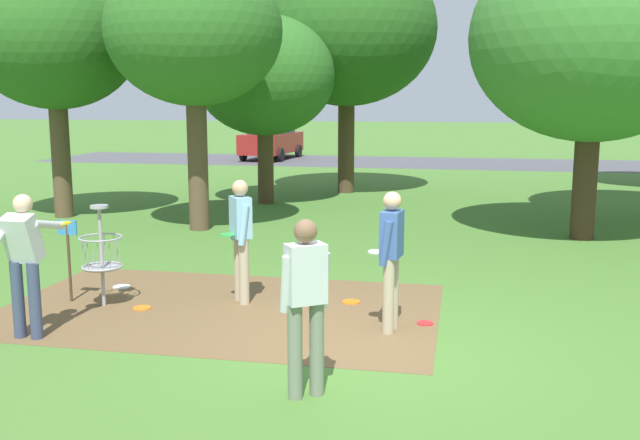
# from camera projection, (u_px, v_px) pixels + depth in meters

# --- Properties ---
(ground_plane) EXTENTS (160.00, 160.00, 0.00)m
(ground_plane) POSITION_uv_depth(u_px,v_px,m) (367.00, 347.00, 8.15)
(ground_plane) COLOR #47752D
(dirt_tee_pad) EXTENTS (5.83, 3.63, 0.01)m
(dirt_tee_pad) POSITION_uv_depth(u_px,v_px,m) (220.00, 308.00, 9.62)
(dirt_tee_pad) COLOR brown
(dirt_tee_pad) RESTS_ON ground
(disc_golf_basket) EXTENTS (0.98, 0.58, 1.39)m
(disc_golf_basket) POSITION_uv_depth(u_px,v_px,m) (98.00, 251.00, 9.66)
(disc_golf_basket) COLOR #9E9EA3
(disc_golf_basket) RESTS_ON ground
(player_foreground_watching) EXTENTS (0.49, 1.10, 1.71)m
(player_foreground_watching) POSITION_uv_depth(u_px,v_px,m) (24.00, 256.00, 8.30)
(player_foreground_watching) COLOR #384260
(player_foreground_watching) RESTS_ON ground
(player_throwing) EXTENTS (0.48, 0.45, 1.71)m
(player_throwing) POSITION_uv_depth(u_px,v_px,m) (306.00, 298.00, 6.63)
(player_throwing) COLOR slate
(player_throwing) RESTS_ON ground
(player_waiting_left) EXTENTS (0.45, 0.48, 1.71)m
(player_waiting_left) POSITION_uv_depth(u_px,v_px,m) (241.00, 234.00, 9.78)
(player_waiting_left) COLOR tan
(player_waiting_left) RESTS_ON ground
(player_waiting_right) EXTENTS (0.42, 0.49, 1.71)m
(player_waiting_right) POSITION_uv_depth(u_px,v_px,m) (391.00, 253.00, 8.56)
(player_waiting_right) COLOR tan
(player_waiting_right) RESTS_ON ground
(frisbee_near_basket) EXTENTS (0.20, 0.20, 0.02)m
(frisbee_near_basket) POSITION_uv_depth(u_px,v_px,m) (425.00, 323.00, 8.96)
(frisbee_near_basket) COLOR red
(frisbee_near_basket) RESTS_ON ground
(frisbee_by_tee) EXTENTS (0.26, 0.26, 0.02)m
(frisbee_by_tee) POSITION_uv_depth(u_px,v_px,m) (122.00, 287.00, 10.70)
(frisbee_by_tee) COLOR white
(frisbee_by_tee) RESTS_ON ground
(frisbee_mid_grass) EXTENTS (0.24, 0.24, 0.02)m
(frisbee_mid_grass) POSITION_uv_depth(u_px,v_px,m) (142.00, 308.00, 9.61)
(frisbee_mid_grass) COLOR orange
(frisbee_mid_grass) RESTS_ON ground
(frisbee_far_left) EXTENTS (0.25, 0.25, 0.02)m
(frisbee_far_left) POSITION_uv_depth(u_px,v_px,m) (351.00, 302.00, 9.90)
(frisbee_far_left) COLOR orange
(frisbee_far_left) RESTS_ON ground
(tree_near_left) EXTENTS (4.77, 4.77, 6.00)m
(tree_near_left) POSITION_uv_depth(u_px,v_px,m) (594.00, 38.00, 13.77)
(tree_near_left) COLOR #422D1E
(tree_near_left) RESTS_ON ground
(tree_mid_left) EXTENTS (3.72, 3.72, 4.98)m
(tree_mid_left) POSITION_uv_depth(u_px,v_px,m) (264.00, 76.00, 18.80)
(tree_mid_left) COLOR #4C3823
(tree_mid_left) RESTS_ON ground
(tree_mid_center) EXTENTS (3.87, 3.87, 5.83)m
(tree_mid_center) POSITION_uv_depth(u_px,v_px,m) (54.00, 38.00, 16.41)
(tree_mid_center) COLOR brown
(tree_mid_center) RESTS_ON ground
(tree_mid_right) EXTENTS (3.67, 3.67, 5.75)m
(tree_mid_right) POSITION_uv_depth(u_px,v_px,m) (194.00, 32.00, 14.75)
(tree_mid_right) COLOR brown
(tree_mid_right) RESTS_ON ground
(tree_far_left) EXTENTS (5.24, 5.24, 7.02)m
(tree_far_left) POSITION_uv_depth(u_px,v_px,m) (347.00, 30.00, 20.78)
(tree_far_left) COLOR #4C3823
(tree_far_left) RESTS_ON ground
(parking_lot_strip) EXTENTS (36.00, 6.00, 0.01)m
(parking_lot_strip) POSITION_uv_depth(u_px,v_px,m) (440.00, 163.00, 31.42)
(parking_lot_strip) COLOR #4C4C51
(parking_lot_strip) RESTS_ON ground
(parked_car_leftmost) EXTENTS (2.24, 4.33, 1.84)m
(parked_car_leftmost) POSITION_uv_depth(u_px,v_px,m) (272.00, 139.00, 33.31)
(parked_car_leftmost) COLOR maroon
(parked_car_leftmost) RESTS_ON ground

